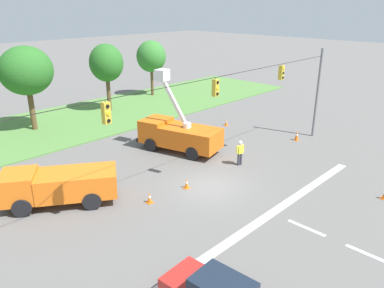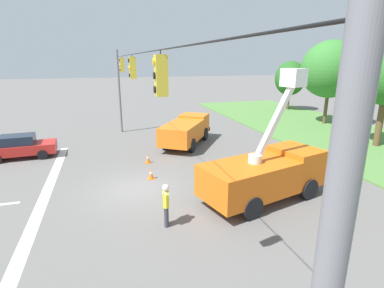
{
  "view_description": "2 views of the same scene",
  "coord_description": "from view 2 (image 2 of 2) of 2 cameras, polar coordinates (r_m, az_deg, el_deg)",
  "views": [
    {
      "loc": [
        -15.33,
        -13.48,
        10.43
      ],
      "look_at": [
        -0.3,
        1.18,
        2.53
      ],
      "focal_mm": 35.0,
      "sensor_mm": 36.0,
      "label": 1
    },
    {
      "loc": [
        14.33,
        -1.33,
        6.39
      ],
      "look_at": [
        -1.35,
        3.27,
        1.75
      ],
      "focal_mm": 28.0,
      "sensor_mm": 36.0,
      "label": 2
    }
  ],
  "objects": [
    {
      "name": "ground_plane",
      "position": [
        15.75,
        -10.19,
        -8.36
      ],
      "size": [
        200.0,
        200.0,
        0.0
      ],
      "primitive_type": "plane",
      "color": "#605E5B"
    },
    {
      "name": "tree_west",
      "position": [
        32.8,
        24.89,
        12.77
      ],
      "size": [
        5.43,
        5.7,
        8.2
      ],
      "color": "brown",
      "rests_on": "ground"
    },
    {
      "name": "tree_far_west",
      "position": [
        40.69,
        18.19,
        11.79
      ],
      "size": [
        3.95,
        3.72,
        6.21
      ],
      "color": "brown",
      "rests_on": "ground"
    },
    {
      "name": "road_worker",
      "position": [
        11.94,
        -4.96,
        -11.06
      ],
      "size": [
        0.64,
        0.31,
        1.77
      ],
      "color": "#383842",
      "rests_on": "ground"
    },
    {
      "name": "traffic_cone_foreground_left",
      "position": [
        19.3,
        -8.38,
        -2.72
      ],
      "size": [
        0.36,
        0.36,
        0.63
      ],
      "color": "orange",
      "rests_on": "ground"
    },
    {
      "name": "signal_gantry",
      "position": [
        14.45,
        -11.02,
        7.76
      ],
      "size": [
        26.2,
        0.33,
        7.2
      ],
      "color": "slate",
      "rests_on": "ground"
    },
    {
      "name": "traffic_cone_mid_right",
      "position": [
        16.75,
        -7.8,
        -5.63
      ],
      "size": [
        0.36,
        0.36,
        0.63
      ],
      "color": "orange",
      "rests_on": "ground"
    },
    {
      "name": "lane_markings",
      "position": [
        16.35,
        -31.6,
        -9.65
      ],
      "size": [
        17.6,
        15.25,
        0.01
      ],
      "color": "silver",
      "rests_on": "ground"
    },
    {
      "name": "utility_truck_support_near",
      "position": [
        23.02,
        -1.11,
        2.7
      ],
      "size": [
        6.37,
        5.3,
        2.02
      ],
      "color": "orange",
      "rests_on": "ground"
    },
    {
      "name": "utility_truck_bucket_lift",
      "position": [
        14.38,
        13.93,
        -5.14
      ],
      "size": [
        3.97,
        6.67,
        6.0
      ],
      "color": "orange",
      "rests_on": "ground"
    },
    {
      "name": "sedan_red",
      "position": [
        23.0,
        -29.91,
        -0.41
      ],
      "size": [
        2.14,
        4.41,
        1.56
      ],
      "color": "red",
      "rests_on": "ground"
    },
    {
      "name": "traffic_cone_mid_left",
      "position": [
        25.37,
        -25.54,
        0.5
      ],
      "size": [
        0.36,
        0.36,
        0.72
      ],
      "color": "orange",
      "rests_on": "ground"
    }
  ]
}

